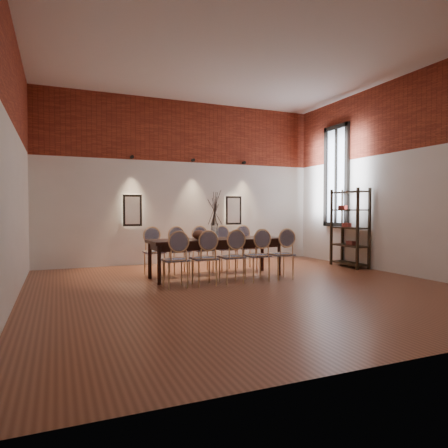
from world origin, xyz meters
name	(u,v)px	position (x,y,z in m)	size (l,w,h in m)	color
floor	(246,288)	(0.00, 0.00, -0.01)	(7.00, 7.00, 0.02)	brown
ceiling	(246,47)	(0.00, 0.00, 4.01)	(7.00, 7.00, 0.02)	silver
wall_back	(184,182)	(0.00, 3.55, 2.00)	(7.00, 0.10, 4.00)	silver
wall_front	(428,129)	(0.00, -3.55, 2.00)	(7.00, 0.10, 4.00)	silver
wall_left	(6,158)	(-3.55, 0.00, 2.00)	(0.10, 7.00, 4.00)	silver
wall_right	(404,176)	(3.55, 0.00, 2.00)	(0.10, 7.00, 4.00)	silver
brick_band_back	(185,131)	(0.00, 3.48, 3.25)	(7.00, 0.02, 1.50)	maroon
brick_band_left	(10,64)	(-3.48, 0.00, 3.25)	(0.02, 7.00, 1.50)	maroon
brick_band_right	(403,113)	(3.48, 0.00, 3.25)	(0.02, 7.00, 1.50)	maroon
niche_left	(132,210)	(-1.30, 3.45, 1.30)	(0.36, 0.06, 0.66)	#FFEAC6
niche_right	(233,210)	(1.30, 3.45, 1.30)	(0.36, 0.06, 0.66)	#FFEAC6
spot_fixture_left	(132,157)	(-1.30, 3.42, 2.55)	(0.08, 0.08, 0.10)	black
spot_fixture_mid	(193,160)	(0.20, 3.42, 2.55)	(0.08, 0.08, 0.10)	black
spot_fixture_right	(244,163)	(1.60, 3.42, 2.55)	(0.08, 0.08, 0.10)	black
window_glass	(337,176)	(3.46, 2.00, 2.15)	(0.02, 0.78, 2.38)	silver
window_frame	(336,176)	(3.44, 2.00, 2.15)	(0.08, 0.90, 2.50)	black
window_mullion	(336,176)	(3.44, 2.00, 2.15)	(0.06, 0.06, 2.40)	black
dining_table	(216,258)	(-0.07, 1.19, 0.38)	(2.62, 0.84, 0.75)	black
chair_near_a	(175,260)	(-1.10, 0.46, 0.47)	(0.44, 0.44, 0.94)	#E8BB82
chair_near_b	(204,258)	(-0.58, 0.47, 0.47)	(0.44, 0.44, 0.94)	#E8BB82
chair_near_c	(231,257)	(-0.06, 0.49, 0.47)	(0.44, 0.44, 0.94)	#E8BB82
chair_near_d	(257,255)	(0.47, 0.50, 0.47)	(0.44, 0.44, 0.94)	#E8BB82
chair_near_e	(281,254)	(0.99, 0.51, 0.47)	(0.44, 0.44, 0.94)	#E8BB82
chair_far_a	(154,252)	(-1.14, 1.86, 0.47)	(0.44, 0.44, 0.94)	#E8BB82
chair_far_b	(179,251)	(-0.62, 1.88, 0.47)	(0.44, 0.44, 0.94)	#E8BB82
chair_far_c	(203,250)	(-0.09, 1.89, 0.47)	(0.44, 0.44, 0.94)	#E8BB82
chair_far_d	(226,249)	(0.43, 1.90, 0.47)	(0.44, 0.44, 0.94)	#E8BB82
chair_far_e	(247,248)	(0.96, 1.92, 0.47)	(0.44, 0.44, 0.94)	#E8BB82
vase	(215,231)	(-0.10, 1.19, 0.90)	(0.14, 0.14, 0.30)	silver
dried_branches	(215,208)	(-0.10, 1.19, 1.35)	(0.50, 0.50, 0.70)	#44342B
bowl	(199,235)	(-0.45, 1.13, 0.84)	(0.24, 0.24, 0.18)	brown
book	(202,238)	(-0.31, 1.34, 0.77)	(0.26, 0.18, 0.03)	#872969
shelving_rack	(350,228)	(3.28, 1.30, 0.90)	(0.38, 1.00, 1.80)	black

